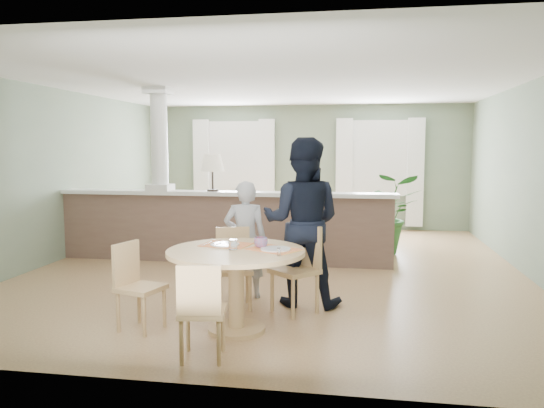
% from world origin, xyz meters
% --- Properties ---
extents(ground, '(8.00, 8.00, 0.00)m').
position_xyz_m(ground, '(0.00, 0.00, 0.00)').
color(ground, tan).
rests_on(ground, ground).
extents(room_shell, '(7.02, 8.02, 2.71)m').
position_xyz_m(room_shell, '(-0.03, 0.63, 1.81)').
color(room_shell, gray).
rests_on(room_shell, ground).
extents(pony_wall, '(5.32, 0.38, 2.70)m').
position_xyz_m(pony_wall, '(-0.99, 0.20, 0.71)').
color(pony_wall, brown).
rests_on(pony_wall, ground).
extents(sofa, '(2.93, 1.15, 0.86)m').
position_xyz_m(sofa, '(-0.31, 2.01, 0.43)').
color(sofa, '#865F49').
rests_on(sofa, ground).
extents(houseplant, '(1.27, 1.11, 1.36)m').
position_xyz_m(houseplant, '(1.58, 1.27, 0.68)').
color(houseplant, '#265C24').
rests_on(houseplant, ground).
extents(dining_table, '(1.34, 1.34, 0.91)m').
position_xyz_m(dining_table, '(0.03, -2.79, 0.64)').
color(dining_table, tan).
rests_on(dining_table, ground).
extents(chair_far_boy, '(0.50, 0.50, 0.89)m').
position_xyz_m(chair_far_boy, '(-0.20, -2.00, 0.49)').
color(chair_far_boy, tan).
rests_on(chair_far_boy, ground).
extents(chair_far_man, '(0.60, 0.60, 0.94)m').
position_xyz_m(chair_far_man, '(0.56, -2.07, 0.52)').
color(chair_far_man, tan).
rests_on(chair_far_man, ground).
extents(chair_near, '(0.43, 0.43, 0.84)m').
position_xyz_m(chair_near, '(-0.09, -3.57, 0.47)').
color(chair_near, tan).
rests_on(chair_near, ground).
extents(chair_side, '(0.48, 0.48, 0.86)m').
position_xyz_m(chair_side, '(-0.97, -2.89, 0.47)').
color(chair_side, tan).
rests_on(chair_side, ground).
extents(child_person, '(0.56, 0.42, 1.40)m').
position_xyz_m(child_person, '(-0.14, -1.63, 0.70)').
color(child_person, '#A2A2A7').
rests_on(child_person, ground).
extents(man_person, '(0.96, 0.77, 1.90)m').
position_xyz_m(man_person, '(0.56, -1.80, 0.95)').
color(man_person, black).
rests_on(man_person, ground).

